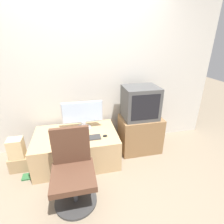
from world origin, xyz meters
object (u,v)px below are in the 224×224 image
at_px(crt_tv, 140,103).
at_px(book, 29,176).
at_px(main_monitor, 83,115).
at_px(mouse, 105,136).
at_px(cardboard_box_lower, 20,163).
at_px(office_chair, 73,173).
at_px(keyboard, 88,138).

distance_m(crt_tv, book, 1.91).
xyz_separation_m(crt_tv, book, (-1.69, -0.32, -0.83)).
bearing_deg(book, main_monitor, 25.25).
relative_size(mouse, book, 0.39).
xyz_separation_m(mouse, cardboard_box_lower, (-1.22, 0.13, -0.37)).
bearing_deg(book, office_chair, -37.22).
height_order(keyboard, book, keyboard).
relative_size(keyboard, cardboard_box_lower, 1.37).
bearing_deg(keyboard, mouse, -0.67).
distance_m(main_monitor, mouse, 0.47).
bearing_deg(cardboard_box_lower, main_monitor, 10.98).
distance_m(crt_tv, office_chair, 1.41).
bearing_deg(cardboard_box_lower, keyboard, -7.43).
distance_m(main_monitor, book, 1.12).
height_order(cardboard_box_lower, book, cardboard_box_lower).
height_order(mouse, book, mouse).
bearing_deg(mouse, crt_tv, 22.75).
relative_size(mouse, office_chair, 0.08).
distance_m(keyboard, cardboard_box_lower, 1.05).
bearing_deg(office_chair, main_monitor, 77.96).
xyz_separation_m(office_chair, cardboard_box_lower, (-0.76, 0.67, -0.27)).
bearing_deg(crt_tv, book, -169.27).
height_order(mouse, office_chair, office_chair).
relative_size(crt_tv, office_chair, 0.60).
height_order(main_monitor, cardboard_box_lower, main_monitor).
bearing_deg(crt_tv, cardboard_box_lower, -176.13).
height_order(main_monitor, mouse, main_monitor).
distance_m(keyboard, crt_tv, 0.96).
bearing_deg(main_monitor, mouse, -48.09).
bearing_deg(cardboard_box_lower, book, -54.98).
height_order(crt_tv, book, crt_tv).
distance_m(office_chair, book, 0.86).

